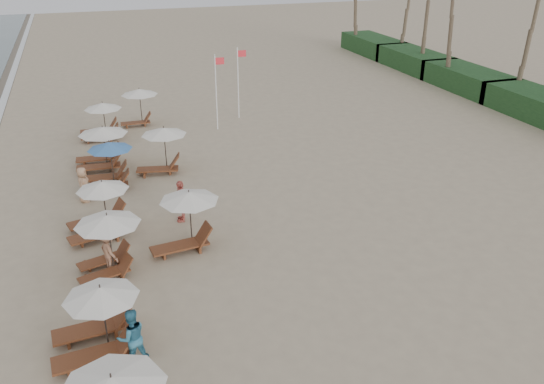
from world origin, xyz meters
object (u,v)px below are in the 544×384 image
object	(u,v)px
lounger_station_3	(97,212)
beachgoer_far_b	(83,185)
lounger_station_1	(94,323)
inland_station_2	(138,102)
beachgoer_mid_b	(109,251)
lounger_station_5	(99,148)
beachgoer_far_a	(181,201)
lounger_station_4	(106,167)
inland_station_0	(184,218)
flag_pole_near	(217,89)
lounger_station_6	(100,122)
inland_station_1	(161,147)
lounger_station_2	(105,242)
beachgoer_mid_a	(132,337)

from	to	relation	value
lounger_station_3	beachgoer_far_b	bearing A→B (deg)	97.55
lounger_station_1	lounger_station_3	bearing A→B (deg)	86.03
inland_station_2	beachgoer_mid_b	xyz separation A→B (m)	(-2.99, -16.47, -0.71)
lounger_station_5	beachgoer_far_a	world-z (taller)	lounger_station_5
lounger_station_4	inland_station_0	xyz separation A→B (m)	(2.37, -6.88, 0.29)
inland_station_0	beachgoer_far_b	size ratio (longest dim) A/B	1.78
lounger_station_1	flag_pole_near	world-z (taller)	flag_pole_near
beachgoer_far_b	lounger_station_5	bearing A→B (deg)	-1.41
lounger_station_5	inland_station_2	size ratio (longest dim) A/B	1.11
lounger_station_6	flag_pole_near	distance (m)	7.04
beachgoer_mid_b	beachgoer_far_a	size ratio (longest dim) A/B	0.84
beachgoer_mid_b	inland_station_2	bearing A→B (deg)	-36.04
inland_station_1	beachgoer_mid_b	size ratio (longest dim) A/B	1.85
beachgoer_far_a	lounger_station_2	bearing A→B (deg)	-31.96
lounger_station_4	beachgoer_mid_a	bearing A→B (deg)	-90.88
lounger_station_6	inland_station_0	size ratio (longest dim) A/B	0.91
lounger_station_6	beachgoer_mid_b	xyz separation A→B (m)	(-0.58, -14.73, -0.22)
lounger_station_6	beachgoer_mid_b	bearing A→B (deg)	-92.25
lounger_station_4	beachgoer_far_b	world-z (taller)	lounger_station_4
beachgoer_mid_a	beachgoer_far_a	xyz separation A→B (m)	(2.86, 7.99, 0.04)
lounger_station_2	lounger_station_6	world-z (taller)	lounger_station_2
inland_station_0	inland_station_2	bearing A→B (deg)	89.33
lounger_station_4	flag_pole_near	world-z (taller)	flag_pole_near
lounger_station_3	inland_station_0	world-z (taller)	inland_station_0
lounger_station_1	beachgoer_mid_a	bearing A→B (deg)	-41.69
lounger_station_5	inland_station_0	distance (m)	9.80
inland_station_1	flag_pole_near	xyz separation A→B (m)	(4.26, 5.67, 1.17)
flag_pole_near	inland_station_0	bearing A→B (deg)	-108.83
inland_station_1	beachgoer_mid_b	bearing A→B (deg)	-110.57
flag_pole_near	beachgoer_mid_a	bearing A→B (deg)	-110.50
inland_station_0	beachgoer_far_a	world-z (taller)	inland_station_0
beachgoer_far_a	lounger_station_5	bearing A→B (deg)	-144.21
beachgoer_mid_a	lounger_station_1	bearing A→B (deg)	-52.17
lounger_station_5	beachgoer_far_a	distance (m)	7.67
lounger_station_2	lounger_station_4	world-z (taller)	lounger_station_2
inland_station_2	beachgoer_far_a	size ratio (longest dim) A/B	1.41
lounger_station_2	beachgoer_far_a	world-z (taller)	lounger_station_2
lounger_station_5	beachgoer_mid_a	world-z (taller)	lounger_station_5
inland_station_0	beachgoer_mid_b	size ratio (longest dim) A/B	1.91
lounger_station_1	beachgoer_far_a	world-z (taller)	lounger_station_1
beachgoer_mid_a	beachgoer_far_a	distance (m)	8.49
lounger_station_2	beachgoer_far_b	bearing A→B (deg)	95.01
inland_station_2	lounger_station_2	bearing A→B (deg)	-100.51
lounger_station_5	flag_pole_near	world-z (taller)	flag_pole_near
flag_pole_near	beachgoer_far_a	bearing A→B (deg)	-111.08
lounger_station_5	inland_station_2	world-z (taller)	inland_station_2
beachgoer_mid_b	lounger_station_6	bearing A→B (deg)	-27.99
beachgoer_far_a	beachgoer_far_b	bearing A→B (deg)	-116.56
lounger_station_6	flag_pole_near	size ratio (longest dim) A/B	0.57
inland_station_1	beachgoer_mid_a	xyz separation A→B (m)	(-2.90, -13.50, -0.48)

